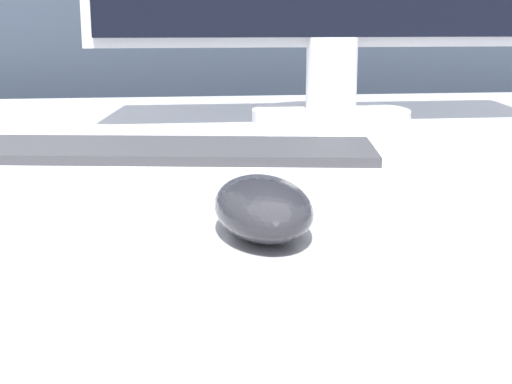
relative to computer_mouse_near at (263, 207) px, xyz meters
The scene contains 3 objects.
partition_panel 0.97m from the computer_mouse_near, 90.67° to the left, with size 5.00×0.03×1.05m.
computer_mouse_near is the anchor object (origin of this frame).
keyboard 0.20m from the computer_mouse_near, 110.72° to the left, with size 0.42×0.18×0.02m.
Camera 1 is at (-0.05, -0.63, 0.83)m, focal length 50.00 mm.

